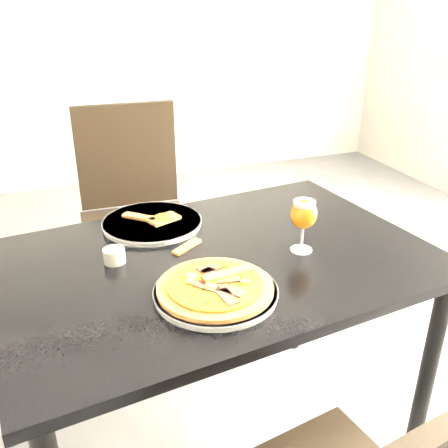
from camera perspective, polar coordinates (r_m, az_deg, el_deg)
name	(u,v)px	position (r m, az deg, el deg)	size (l,w,h in m)	color
dining_table	(217,284)	(1.45, -0.75, -6.82)	(1.28, 0.93, 0.75)	black
chair_far	(135,212)	(2.22, -10.12, 1.36)	(0.48, 0.48, 1.00)	black
plate_main	(216,292)	(1.23, -0.95, -7.80)	(0.30, 0.30, 0.02)	silver
pizza	(215,286)	(1.22, -0.98, -7.12)	(0.29, 0.29, 0.03)	olive
plate_second	(152,223)	(1.61, -8.20, 0.14)	(0.31, 0.31, 0.02)	silver
crust_scraps	(156,218)	(1.60, -7.81, 0.68)	(0.18, 0.13, 0.01)	olive
loose_crust	(187,246)	(1.45, -4.27, -2.58)	(0.11, 0.02, 0.01)	olive
sauce_cup	(114,255)	(1.40, -12.43, -3.48)	(0.06, 0.06, 0.04)	#B7B7A4
beer_glass	(304,214)	(1.41, 9.09, 1.08)	(0.08, 0.08, 0.16)	#B8BCC1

